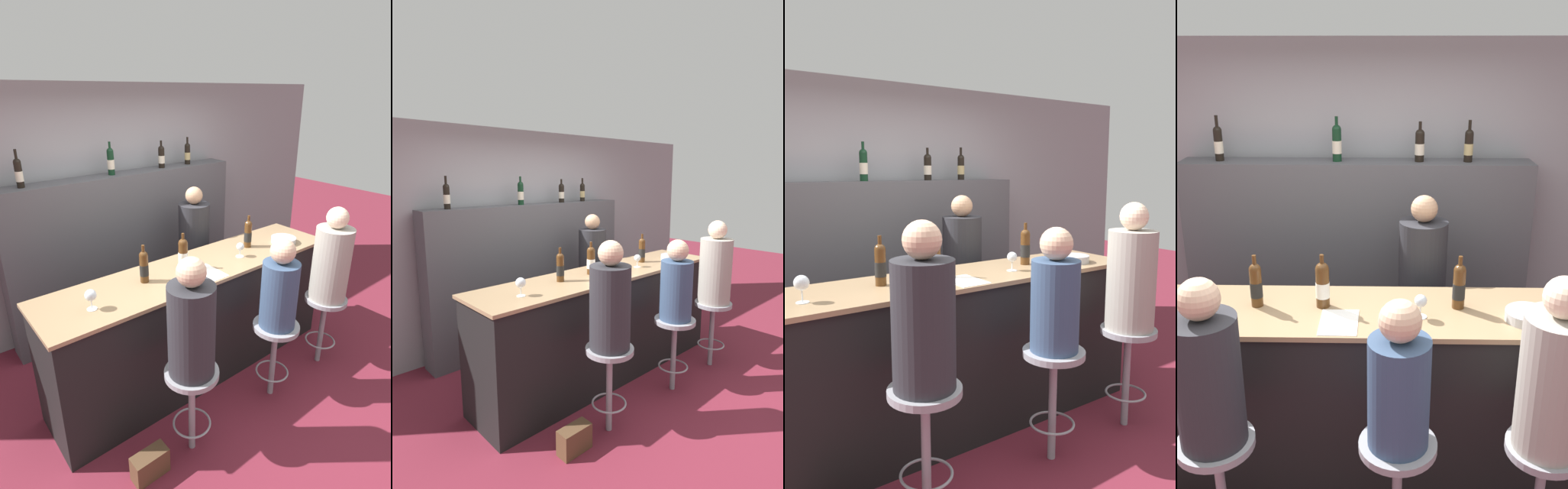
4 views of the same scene
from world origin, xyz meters
TOP-DOWN VIEW (x-y plane):
  - wall_back at (0.00, 1.77)m, footprint 6.40×0.05m
  - bar_counter at (0.00, 0.31)m, footprint 2.85×0.65m
  - back_bar_cabinet at (0.00, 1.55)m, footprint 2.67×0.28m
  - wine_bottle_counter_0 at (-0.52, 0.35)m, footprint 0.07×0.07m
  - wine_bottle_counter_1 at (-0.14, 0.35)m, footprint 0.08×0.08m
  - wine_bottle_counter_2 at (0.65, 0.35)m, footprint 0.07×0.07m
  - wine_bottle_backbar_0 at (-1.03, 1.55)m, footprint 0.07×0.07m
  - wine_bottle_backbar_1 at (-0.14, 1.55)m, footprint 0.07×0.07m
  - wine_bottle_backbar_2 at (0.48, 1.55)m, footprint 0.07×0.07m
  - wine_bottle_backbar_3 at (0.84, 1.55)m, footprint 0.07×0.07m
  - wine_glass_1 at (0.42, 0.22)m, footprint 0.08×0.08m
  - metal_bowl at (1.01, 0.20)m, footprint 0.25×0.25m
  - tasting_menu at (-0.03, 0.15)m, footprint 0.21×0.30m
  - bar_stool_left at (-0.60, -0.36)m, footprint 0.38×0.38m
  - guest_seated_left at (-0.60, -0.36)m, footprint 0.32×0.32m
  - bar_stool_middle at (0.29, -0.36)m, footprint 0.38×0.38m
  - guest_seated_middle at (0.29, -0.36)m, footprint 0.30×0.30m
  - bar_stool_right at (1.00, -0.36)m, footprint 0.38×0.38m
  - guest_seated_right at (1.00, -0.36)m, footprint 0.33×0.33m
  - bartender at (0.48, 0.98)m, footprint 0.33×0.33m

SIDE VIEW (x-z plane):
  - bar_counter at x=0.00m, z-range 0.00..1.10m
  - bar_stool_left at x=-0.60m, z-range 0.20..0.92m
  - bar_stool_middle at x=0.29m, z-range 0.20..0.92m
  - bar_stool_right at x=1.00m, z-range 0.20..0.92m
  - bartender at x=0.48m, z-range -0.06..1.54m
  - back_bar_cabinet at x=0.00m, z-range 0.00..1.71m
  - guest_seated_middle at x=0.29m, z-range 0.67..1.43m
  - guest_seated_left at x=-0.60m, z-range 0.66..1.52m
  - tasting_menu at x=-0.03m, z-range 1.10..1.10m
  - guest_seated_right at x=1.00m, z-range 0.66..1.54m
  - metal_bowl at x=1.01m, z-range 1.10..1.15m
  - wine_glass_1 at x=0.42m, z-range 1.12..1.26m
  - wine_bottle_counter_0 at x=-0.52m, z-range 1.07..1.39m
  - wine_bottle_counter_2 at x=0.65m, z-range 1.07..1.39m
  - wine_bottle_counter_1 at x=-0.14m, z-range 1.07..1.40m
  - wall_back at x=0.00m, z-range 0.00..2.60m
  - wine_bottle_backbar_2 at x=0.48m, z-range 1.69..1.98m
  - wine_bottle_backbar_3 at x=0.84m, z-range 1.68..1.99m
  - wine_bottle_backbar_0 at x=-1.03m, z-range 1.68..2.02m
  - wine_bottle_backbar_1 at x=-0.14m, z-range 1.69..2.02m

